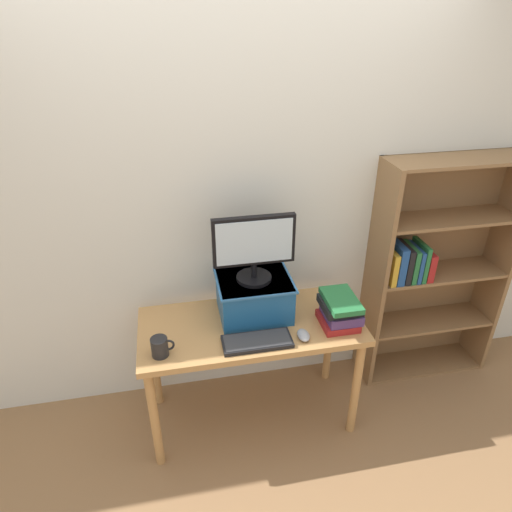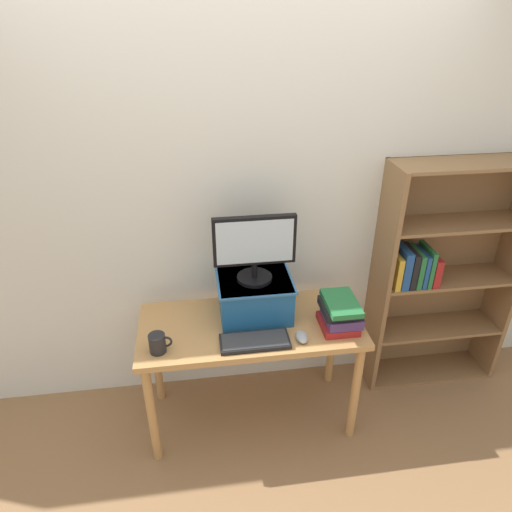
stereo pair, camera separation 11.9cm
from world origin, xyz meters
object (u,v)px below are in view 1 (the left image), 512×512
(riser_box, at_px, (254,295))
(keyboard, at_px, (257,341))
(bookshelf_unit, at_px, (430,270))
(computer_mouse, at_px, (303,335))
(coffee_mug, at_px, (160,347))
(computer_monitor, at_px, (254,246))
(book_stack, at_px, (340,310))
(desk, at_px, (251,337))

(riser_box, bearing_deg, keyboard, -97.65)
(bookshelf_unit, xyz_separation_m, computer_mouse, (-0.98, -0.43, -0.04))
(keyboard, height_order, computer_mouse, computer_mouse)
(keyboard, relative_size, coffee_mug, 3.07)
(bookshelf_unit, distance_m, computer_monitor, 1.26)
(computer_monitor, height_order, coffee_mug, computer_monitor)
(computer_monitor, relative_size, book_stack, 1.69)
(desk, height_order, computer_monitor, computer_monitor)
(desk, height_order, computer_mouse, computer_mouse)
(desk, xyz_separation_m, riser_box, (0.04, 0.10, 0.22))
(desk, distance_m, coffee_mug, 0.54)
(bookshelf_unit, distance_m, book_stack, 0.82)
(bookshelf_unit, height_order, book_stack, bookshelf_unit)
(bookshelf_unit, xyz_separation_m, keyboard, (-1.23, -0.42, -0.05))
(bookshelf_unit, distance_m, computer_mouse, 1.07)
(keyboard, bearing_deg, riser_box, 82.35)
(computer_monitor, relative_size, keyboard, 1.21)
(riser_box, bearing_deg, coffee_mug, -153.98)
(computer_monitor, bearing_deg, coffee_mug, -154.10)
(bookshelf_unit, height_order, computer_monitor, bookshelf_unit)
(bookshelf_unit, distance_m, coffee_mug, 1.77)
(computer_mouse, bearing_deg, coffee_mug, 179.00)
(coffee_mug, bearing_deg, desk, 18.24)
(bookshelf_unit, distance_m, riser_box, 1.20)
(coffee_mug, bearing_deg, keyboard, -0.84)
(book_stack, xyz_separation_m, coffee_mug, (-0.98, -0.07, -0.04))
(bookshelf_unit, xyz_separation_m, coffee_mug, (-1.73, -0.41, -0.01))
(riser_box, xyz_separation_m, book_stack, (0.45, -0.19, -0.03))
(bookshelf_unit, bearing_deg, riser_box, -172.71)
(keyboard, bearing_deg, bookshelf_unit, 18.90)
(riser_box, distance_m, coffee_mug, 0.60)
(computer_mouse, relative_size, coffee_mug, 0.87)
(computer_monitor, bearing_deg, riser_box, 90.00)
(bookshelf_unit, relative_size, keyboard, 4.15)
(computer_mouse, relative_size, book_stack, 0.40)
(book_stack, height_order, coffee_mug, book_stack)
(bookshelf_unit, bearing_deg, book_stack, -155.27)
(keyboard, distance_m, book_stack, 0.49)
(bookshelf_unit, relative_size, coffee_mug, 12.73)
(computer_monitor, distance_m, computer_mouse, 0.54)
(computer_monitor, height_order, keyboard, computer_monitor)
(riser_box, height_order, coffee_mug, riser_box)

